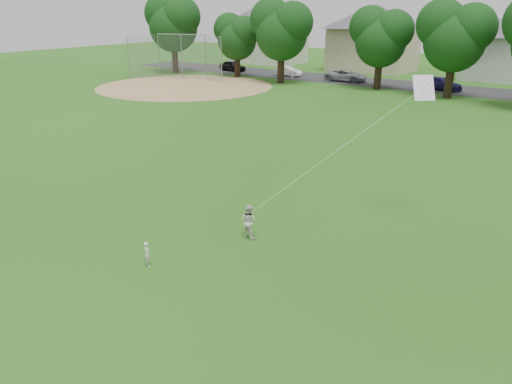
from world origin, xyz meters
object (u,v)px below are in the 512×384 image
Objects in this scene: toddler at (147,254)px; kite at (337,151)px; baseball_backstop at (180,57)px; older_boy at (249,221)px.

toddler is 0.11× the size of kite.
baseball_backstop is (-32.93, 26.28, -0.56)m from kite.
toddler is 0.08× the size of baseball_backstop.
kite is (2.01, 2.55, 2.35)m from older_boy.
kite reaches higher than baseball_backstop.
baseball_backstop is (-29.55, 32.39, 1.98)m from toddler.
kite is at bearing -97.35° from toddler.
toddler is 7.43m from kite.
kite is 42.14m from baseball_backstop.
toddler is 3.82m from older_boy.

